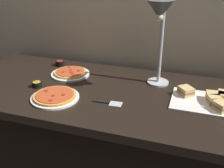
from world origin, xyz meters
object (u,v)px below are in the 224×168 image
(sauce_cup_near, at_px, (60,63))
(pizza_plate_front, at_px, (70,73))
(pizza_plate_center, at_px, (55,97))
(sandwich_platter, at_px, (209,99))
(sauce_cup_far, at_px, (37,84))
(serving_spatula, at_px, (109,103))
(heat_lamp, at_px, (160,20))

(sauce_cup_near, bearing_deg, pizza_plate_front, -41.85)
(pizza_plate_center, distance_m, sandwich_platter, 0.88)
(sandwich_platter, bearing_deg, sauce_cup_far, -173.42)
(pizza_plate_front, height_order, serving_spatula, pizza_plate_front)
(pizza_plate_front, bearing_deg, pizza_plate_center, -77.98)
(pizza_plate_center, bearing_deg, pizza_plate_front, 102.02)
(pizza_plate_center, xyz_separation_m, sauce_cup_far, (-0.19, 0.11, 0.01))
(serving_spatula, bearing_deg, sandwich_platter, 18.98)
(sauce_cup_far, bearing_deg, pizza_plate_front, 64.85)
(sauce_cup_far, relative_size, serving_spatula, 0.36)
(heat_lamp, bearing_deg, serving_spatula, -131.96)
(pizza_plate_front, distance_m, sauce_cup_far, 0.27)
(sandwich_platter, bearing_deg, serving_spatula, -161.02)
(sandwich_platter, bearing_deg, pizza_plate_center, -165.17)
(heat_lamp, distance_m, pizza_plate_front, 0.75)
(sandwich_platter, height_order, serving_spatula, sandwich_platter)
(heat_lamp, height_order, sandwich_platter, heat_lamp)
(pizza_plate_center, relative_size, sauce_cup_far, 4.59)
(pizza_plate_front, height_order, pizza_plate_center, same)
(pizza_plate_front, xyz_separation_m, sandwich_platter, (0.93, -0.12, 0.01))
(pizza_plate_center, bearing_deg, sandwich_platter, 14.83)
(sauce_cup_near, bearing_deg, serving_spatula, -39.27)
(sauce_cup_near, xyz_separation_m, sauce_cup_far, (0.04, -0.39, -0.00))
(sauce_cup_far, bearing_deg, serving_spatula, -7.19)
(serving_spatula, bearing_deg, sauce_cup_far, 172.81)
(sandwich_platter, bearing_deg, heat_lamp, 169.39)
(pizza_plate_front, xyz_separation_m, sauce_cup_far, (-0.11, -0.24, 0.01))
(pizza_plate_front, bearing_deg, heat_lamp, -6.04)
(pizza_plate_front, xyz_separation_m, pizza_plate_center, (0.07, -0.35, 0.00))
(sauce_cup_far, bearing_deg, pizza_plate_center, -29.17)
(sandwich_platter, distance_m, serving_spatula, 0.57)
(sandwich_platter, relative_size, serving_spatula, 2.12)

